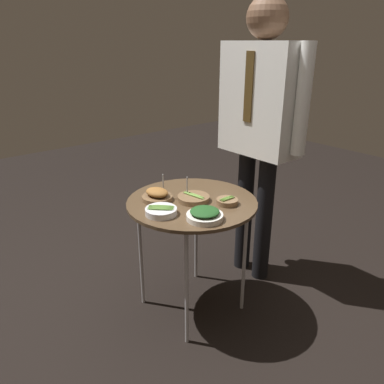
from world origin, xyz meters
The scene contains 8 objects.
ground_plane centered at (0.00, 0.00, 0.00)m, with size 8.00×8.00×0.00m, color black.
serving_cart centered at (0.00, 0.00, 0.65)m, with size 0.71×0.71×0.69m.
bowl_asparagus_front_left centered at (0.01, 0.01, 0.71)m, with size 0.17×0.17×0.12m.
bowl_spinach_front_right centered at (0.21, -0.10, 0.72)m, with size 0.18×0.18×0.06m.
bowl_asparagus_front_center centered at (0.03, -0.23, 0.71)m, with size 0.16×0.16×0.04m.
bowl_roast_far_rim centered at (-0.13, -0.14, 0.72)m, with size 0.16×0.16×0.14m.
bowl_asparagus_mid_right centered at (0.15, 0.11, 0.71)m, with size 0.11×0.11×0.04m.
waiter_figure centered at (-0.03, 0.55, 1.09)m, with size 0.64×0.24×1.72m.
Camera 1 is at (1.42, -1.19, 1.49)m, focal length 35.00 mm.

